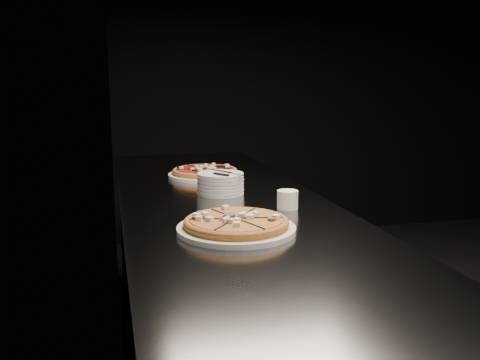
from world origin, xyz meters
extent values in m
cube|color=black|center=(-2.50, 0.00, 1.40)|extent=(0.02, 5.00, 2.80)
cube|color=black|center=(0.00, 2.50, 1.40)|extent=(5.00, 0.02, 2.80)
cube|color=slate|center=(-2.13, 0.00, 0.45)|extent=(0.70, 2.40, 0.90)
cube|color=slate|center=(-2.13, 0.00, 0.91)|extent=(0.74, 2.44, 0.02)
cylinder|color=white|center=(-2.18, -0.41, 0.93)|extent=(0.34, 0.34, 0.02)
cylinder|color=#B87737|center=(-2.18, -0.41, 0.94)|extent=(0.34, 0.34, 0.01)
torus|color=#B87737|center=(-2.18, -0.41, 0.95)|extent=(0.35, 0.35, 0.02)
cylinder|color=#E2994B|center=(-2.18, -0.41, 0.95)|extent=(0.30, 0.30, 0.01)
cylinder|color=white|center=(-2.11, 0.47, 0.93)|extent=(0.33, 0.33, 0.02)
cylinder|color=#B87737|center=(-2.11, 0.47, 0.94)|extent=(0.29, 0.29, 0.01)
torus|color=#B87737|center=(-2.11, 0.47, 0.95)|extent=(0.29, 0.29, 0.02)
cylinder|color=maroon|center=(-2.11, 0.47, 0.95)|extent=(0.26, 0.26, 0.01)
cylinder|color=white|center=(-2.12, 0.11, 0.93)|extent=(0.18, 0.18, 0.01)
cylinder|color=white|center=(-2.12, 0.11, 0.94)|extent=(0.18, 0.18, 0.01)
cylinder|color=white|center=(-2.12, 0.11, 0.95)|extent=(0.18, 0.18, 0.01)
cylinder|color=white|center=(-2.12, 0.11, 0.97)|extent=(0.18, 0.18, 0.01)
cylinder|color=white|center=(-2.12, 0.11, 0.98)|extent=(0.18, 0.18, 0.01)
cylinder|color=white|center=(-2.12, 0.11, 0.99)|extent=(0.18, 0.18, 0.01)
cube|color=#ADAFB4|center=(-2.11, 0.15, 1.00)|extent=(0.08, 0.10, 0.00)
cube|color=black|center=(-2.12, 0.06, 1.00)|extent=(0.05, 0.06, 0.01)
cube|color=#ADAFB4|center=(-2.09, 0.10, 1.00)|extent=(0.06, 0.17, 0.00)
cylinder|color=white|center=(-1.95, -0.18, 0.95)|extent=(0.07, 0.07, 0.06)
cylinder|color=black|center=(-1.95, -0.18, 0.98)|extent=(0.06, 0.06, 0.01)
camera|label=1|loc=(-2.53, -1.85, 1.36)|focal=40.00mm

